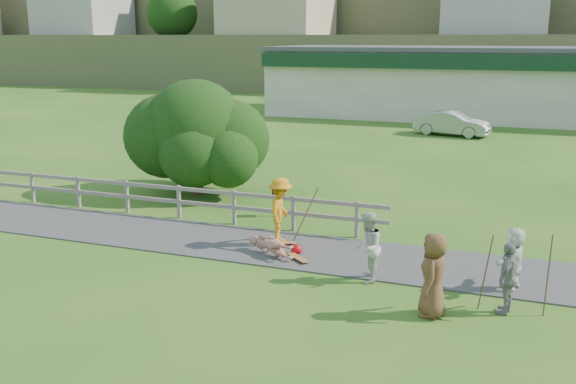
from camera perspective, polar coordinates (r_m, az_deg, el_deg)
name	(u,v)px	position (r m, az deg, el deg)	size (l,w,h in m)	color
ground	(250,265)	(16.92, -3.37, -6.50)	(260.00, 260.00, 0.00)	#265618
path	(272,247)	(18.22, -1.47, -4.93)	(34.00, 3.00, 0.04)	#3D3D40
fence	(162,195)	(21.59, -11.12, -0.27)	(15.05, 0.10, 1.10)	slate
strip_mall	(493,82)	(49.62, 17.79, 9.27)	(32.50, 10.75, 5.10)	#BAB4A4
skater_rider	(281,214)	(18.11, -0.66, -1.99)	(1.22, 0.70, 1.89)	orange
skater_fallen	(271,246)	(17.47, -1.49, -4.83)	(1.58, 0.38, 0.58)	#AF6F60
spectator_a	(368,247)	(15.66, 7.10, -4.90)	(0.85, 0.66, 1.74)	beige
spectator_b	(508,278)	(14.60, 18.95, -7.26)	(0.94, 0.39, 1.60)	gray
spectator_c	(433,275)	(14.00, 12.80, -7.21)	(0.90, 0.58, 1.84)	brown
spectator_d	(514,259)	(15.90, 19.43, -5.67)	(1.44, 0.46, 1.55)	white
car_silver	(452,124)	(40.02, 14.37, 5.92)	(1.54, 4.43, 1.46)	#9EA1A5
tree	(197,151)	(24.40, -8.13, 3.59)	(6.04, 6.04, 3.24)	black
bbq	(278,202)	(21.27, -0.85, -0.93)	(0.43, 0.33, 0.94)	black
longboard_rider	(281,244)	(18.37, -0.65, -4.68)	(0.87, 0.21, 0.10)	#9A6632
longboard_fallen	(298,259)	(17.19, 0.88, -5.98)	(0.89, 0.22, 0.10)	#9A6632
helmet	(296,250)	(17.62, 0.76, -5.14)	(0.30, 0.30, 0.30)	#B10711
pole_rider	(305,213)	(18.27, 1.55, -1.86)	(0.03, 0.03, 1.88)	brown
pole_spec_left	(485,272)	(14.61, 17.15, -6.84)	(0.03, 0.03, 1.72)	brown
pole_spec_right	(548,276)	(14.71, 22.10, -6.91)	(0.03, 0.03, 1.83)	brown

